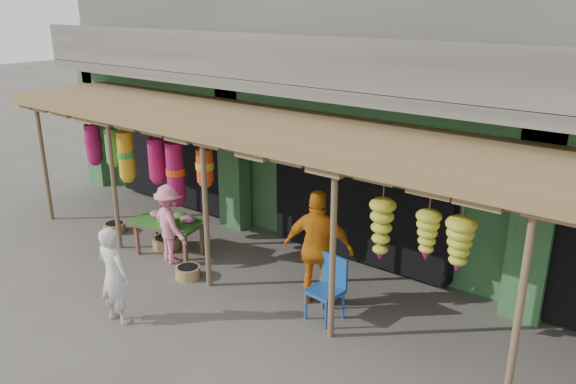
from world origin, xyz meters
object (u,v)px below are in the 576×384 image
Objects in this scene: blue_chair at (329,284)px; person_vendor at (318,249)px; flower_table at (170,222)px; person_front at (114,275)px; person_shopper at (170,224)px.

person_vendor is (-0.38, 0.24, 0.40)m from blue_chair.
flower_table is 0.97× the size of person_front.
person_front is 1.02× the size of person_shopper.
person_front is 2.11m from person_shopper.
person_front is at bearing 129.78° from person_shopper.
person_front is 0.80× the size of person_vendor.
person_vendor is (2.07, 2.31, 0.19)m from person_front.
flower_table is at bearing -174.91° from blue_chair.
person_vendor reaches higher than person_front.
flower_table is 0.78× the size of person_vendor.
blue_chair is at bearing -145.86° from person_front.
person_shopper reaches higher than flower_table.
person_vendor is 1.28× the size of person_shopper.
blue_chair is 0.65× the size of person_front.
blue_chair is 0.52× the size of person_vendor.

